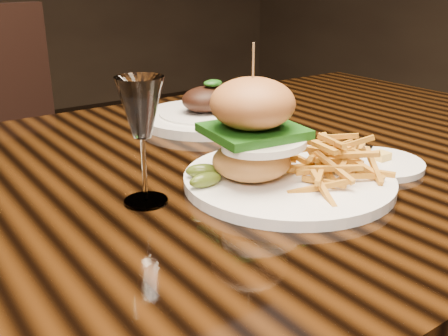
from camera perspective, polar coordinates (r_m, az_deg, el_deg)
dining_table at (r=0.84m, az=-2.84°, el=-4.70°), size 1.60×0.90×0.75m
burger_plate at (r=0.73m, az=6.31°, el=1.76°), size 0.30×0.30×0.20m
side_saucer at (r=0.85m, az=16.20°, el=0.51°), size 0.15×0.15×0.02m
ramekin at (r=0.94m, az=3.32°, el=4.17°), size 0.08×0.08×0.04m
wine_glass at (r=0.66m, az=-9.02°, el=5.97°), size 0.06×0.06×0.17m
far_dish at (r=1.05m, az=-1.92°, el=5.88°), size 0.26×0.26×0.09m
chair_far at (r=1.64m, az=-22.30°, el=1.39°), size 0.57×0.58×0.95m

